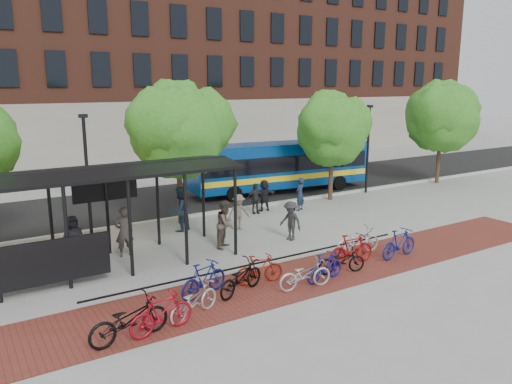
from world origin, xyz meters
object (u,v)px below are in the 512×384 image
bike_4 (241,278)px  bike_3 (204,279)px  bus (280,164)px  pedestrian_9 (291,221)px  bike_1 (161,313)px  bike_11 (399,243)px  bike_0 (129,320)px  pedestrian_2 (180,209)px  bike_7 (325,267)px  lamp_post_left (87,172)px  pedestrian_1 (124,232)px  pedestrian_4 (255,198)px  bike_2 (194,300)px  bike_5 (259,269)px  tree_d (442,113)px  pedestrian_7 (300,194)px  bike_8 (341,261)px  pedestrian_5 (264,195)px  tree_b (179,126)px  pedestrian_3 (239,212)px  bus_shelter (82,185)px  bike_9 (351,249)px  bike_6 (305,274)px  bike_10 (358,241)px  pedestrian_0 (73,238)px  pedestrian_8 (226,224)px  lamp_post_right (368,146)px  tree_c (333,126)px

bike_4 → bike_3: bearing=45.5°
bus → pedestrian_9: size_ratio=6.70×
bike_1 → bike_11: bearing=-93.5°
bike_0 → pedestrian_2: pedestrian_2 is taller
bike_7 → pedestrian_2: 7.96m
lamp_post_left → bike_1: lamp_post_left is taller
pedestrian_1 → pedestrian_4: bearing=-156.5°
bus → pedestrian_1: size_ratio=5.80×
bike_2 → bike_5: bearing=-92.5°
tree_d → pedestrian_7: size_ratio=3.87×
bike_8 → bike_7: bearing=118.4°
pedestrian_7 → bike_8: bearing=34.1°
bike_7 → pedestrian_5: bearing=-28.4°
bike_2 → pedestrian_1: 5.91m
bus → pedestrian_4: 5.39m
tree_b → bike_11: (4.88, -8.71, -3.91)m
bike_11 → pedestrian_4: bearing=3.6°
pedestrian_2 → pedestrian_3: 2.57m
pedestrian_4 → pedestrian_9: 4.55m
bus_shelter → bike_11: (10.10, -4.88, -2.45)m
tree_d → bike_7: (-16.91, -8.99, -3.98)m
tree_d → bike_2: 23.80m
tree_d → bike_1: tree_d is taller
tree_d → bus: size_ratio=0.59×
bike_9 → pedestrian_5: size_ratio=1.17×
lamp_post_left → bike_6: lamp_post_left is taller
bike_2 → pedestrian_4: pedestrian_4 is taller
tree_d → bike_10: (-14.14, -7.58, -3.95)m
lamp_post_left → bike_5: 9.19m
bike_1 → bike_10: bike_1 is taller
pedestrian_0 → pedestrian_5: pedestrian_0 is taller
bus → pedestrian_8: 10.68m
bike_3 → pedestrian_1: (-0.94, 4.76, 0.41)m
bike_0 → pedestrian_2: size_ratio=1.08×
bus → pedestrian_4: size_ratio=7.20×
bike_10 → pedestrian_4: size_ratio=1.29×
bike_4 → bike_5: 0.95m
lamp_post_left → lamp_post_right: size_ratio=1.00×
tree_c → pedestrian_3: size_ratio=3.68×
pedestrian_0 → bike_6: bearing=-54.6°
bus_shelter → bike_4: (3.50, -4.56, -2.49)m
bus_shelter → bike_4: 6.26m
pedestrian_9 → pedestrian_7: bearing=124.5°
lamp_post_left → pedestrian_3: bearing=-25.2°
tree_b → pedestrian_4: bearing=-6.4°
tree_b → bike_11: 10.72m
bike_2 → pedestrian_0: (-1.77, 6.47, 0.35)m
bus → pedestrian_7: bus is taller
tree_b → bike_2: size_ratio=3.50×
bike_8 → pedestrian_0: (-7.42, 6.17, 0.39)m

